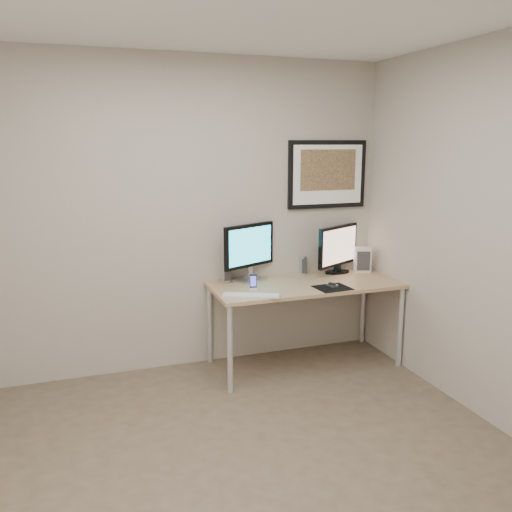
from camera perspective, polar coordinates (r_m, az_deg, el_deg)
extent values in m
plane|color=brown|center=(3.43, -1.48, -21.89)|extent=(3.60, 3.60, 0.00)
plane|color=gray|center=(4.54, -8.18, 4.13)|extent=(3.60, 0.00, 3.60)
plane|color=gray|center=(3.85, 24.86, 1.75)|extent=(0.00, 3.40, 3.40)
cube|color=#977F49|center=(4.62, 5.17, -3.04)|extent=(1.60, 0.70, 0.03)
cylinder|color=silver|center=(4.21, -2.75, -9.78)|extent=(0.04, 0.04, 0.70)
cylinder|color=silver|center=(4.77, -4.89, -7.15)|extent=(0.04, 0.04, 0.70)
cylinder|color=silver|center=(4.83, 14.93, -7.26)|extent=(0.04, 0.04, 0.70)
cylinder|color=silver|center=(5.33, 11.20, -5.27)|extent=(0.04, 0.04, 0.70)
cube|color=black|center=(4.93, 7.50, 8.51)|extent=(0.75, 0.03, 0.60)
cube|color=white|center=(4.91, 7.59, 8.50)|extent=(0.67, 0.00, 0.52)
cube|color=gold|center=(4.91, 7.62, 8.96)|extent=(0.54, 0.00, 0.36)
cube|color=#B0B0B5|center=(4.68, -0.72, -2.50)|extent=(0.30, 0.26, 0.02)
cube|color=#B0B0B5|center=(4.66, -0.73, -1.75)|extent=(0.06, 0.06, 0.11)
cube|color=black|center=(4.61, -0.73, 1.12)|extent=(0.51, 0.26, 0.37)
cube|color=#2AB8C9|center=(4.60, -0.66, 1.07)|extent=(0.44, 0.21, 0.31)
cube|color=black|center=(5.01, 8.54, -1.67)|extent=(0.27, 0.23, 0.02)
cube|color=black|center=(5.00, 8.56, -1.27)|extent=(0.07, 0.06, 0.05)
cube|color=black|center=(4.95, 8.63, 1.10)|extent=(0.51, 0.29, 0.37)
cube|color=tan|center=(4.94, 8.73, 1.06)|extent=(0.45, 0.24, 0.31)
cylinder|color=#B0B0B5|center=(4.64, -3.06, -1.55)|extent=(0.08, 0.08, 0.19)
cylinder|color=#B0B0B5|center=(4.92, 4.96, -0.98)|extent=(0.06, 0.06, 0.16)
cube|color=black|center=(4.39, -0.29, -2.74)|extent=(0.07, 0.07, 0.13)
cube|color=silver|center=(4.21, -0.52, -4.17)|extent=(0.47, 0.30, 0.02)
cube|color=black|center=(4.49, 8.06, -3.33)|extent=(0.29, 0.26, 0.00)
ellipsoid|color=black|center=(4.53, 8.00, -2.97)|extent=(0.07, 0.10, 0.03)
cube|color=silver|center=(5.08, 11.14, -0.38)|extent=(0.18, 0.15, 0.23)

